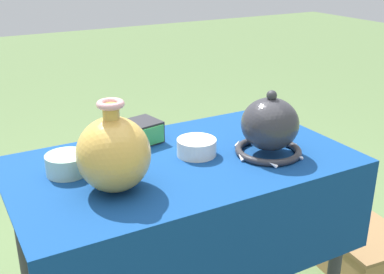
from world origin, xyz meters
name	(u,v)px	position (x,y,z in m)	size (l,w,h in m)	color
display_table	(185,190)	(0.00, -0.02, 0.63)	(1.05, 0.60, 0.73)	#38383D
vase_tall_bulbous	(114,153)	(-0.25, -0.08, 0.83)	(0.20, 0.20, 0.25)	gold
vase_dome_bell	(270,128)	(0.26, -0.09, 0.82)	(0.22, 0.21, 0.21)	#2D2D33
mosaic_tile_box	(140,132)	(-0.05, 0.19, 0.77)	(0.14, 0.13, 0.07)	#232328
pot_squat_ivory	(197,147)	(0.06, 0.01, 0.76)	(0.12, 0.12, 0.05)	white
cup_wide_slate	(267,113)	(0.44, 0.15, 0.77)	(0.09, 0.09, 0.06)	slate
pot_squat_celadon	(67,164)	(-0.33, 0.07, 0.76)	(0.12, 0.12, 0.06)	#A8CCB7
wooden_crate	(364,252)	(0.88, -0.03, 0.11)	(0.35, 0.38, 0.20)	#A37A4C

